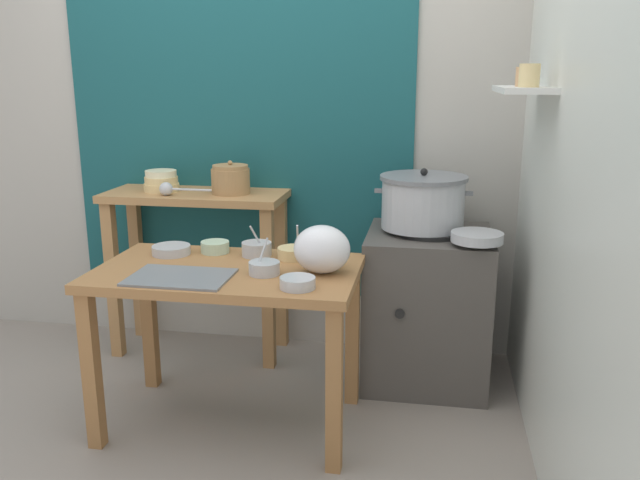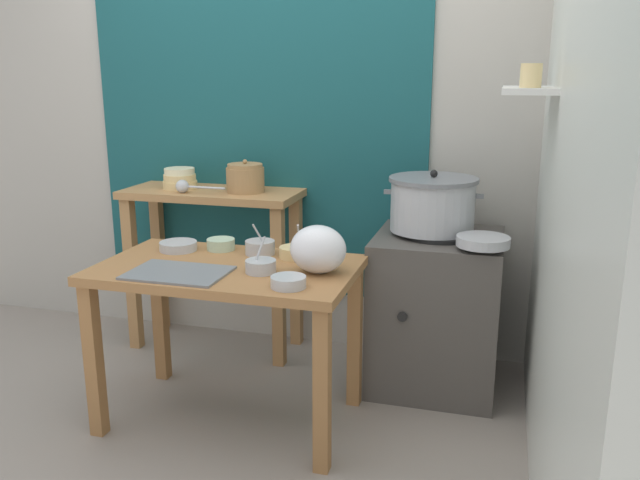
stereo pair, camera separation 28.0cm
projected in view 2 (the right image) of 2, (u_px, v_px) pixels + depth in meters
The scene contains 19 objects.
ground_plane at pixel (210, 426), 2.89m from camera, with size 9.00×9.00×0.00m, color gray.
wall_back at pixel (300, 113), 3.57m from camera, with size 4.40×0.12×2.60m.
wall_right at pixel (569, 133), 2.38m from camera, with size 0.30×3.20×2.60m.
prep_table at pixel (228, 290), 2.81m from camera, with size 1.10×0.66×0.72m.
back_shelf_table at pixel (213, 230), 3.58m from camera, with size 0.96×0.40×0.90m.
stove_block at pixel (436, 310), 3.21m from camera, with size 0.60×0.61×0.78m.
steamer_pot at pixel (433, 204), 3.11m from camera, with size 0.47×0.42×0.29m.
clay_pot at pixel (245, 178), 3.46m from camera, with size 0.20×0.20×0.17m.
bowl_stack_enamel at pixel (180, 179), 3.57m from camera, with size 0.19×0.19×0.11m.
ladle at pixel (184, 186), 3.44m from camera, with size 0.28×0.07×0.07m.
serving_tray at pixel (178, 273), 2.66m from camera, with size 0.40×0.28×0.01m, color slate.
plastic_bag at pixel (318, 249), 2.65m from camera, with size 0.23×0.19×0.20m, color white.
wide_pan at pixel (483, 241), 2.85m from camera, with size 0.23×0.23×0.04m, color #B7BABF.
prep_bowl_0 at pixel (261, 266), 2.67m from camera, with size 0.13×0.13×0.15m.
prep_bowl_1 at pixel (260, 247), 2.95m from camera, with size 0.13×0.13×0.15m.
prep_bowl_2 at pixel (288, 281), 2.49m from camera, with size 0.14×0.14×0.04m.
prep_bowl_3 at pixel (178, 246), 3.01m from camera, with size 0.17×0.17×0.04m.
prep_bowl_4 at pixel (296, 252), 2.89m from camera, with size 0.14×0.14×0.16m.
prep_bowl_5 at pixel (221, 244), 3.02m from camera, with size 0.13×0.13×0.05m.
Camera 2 is at (1.18, -2.36, 1.52)m, focal length 36.64 mm.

